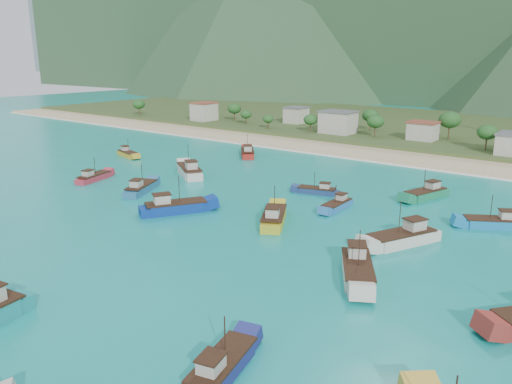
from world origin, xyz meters
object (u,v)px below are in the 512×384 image
Objects in this scene: boat_6 at (317,191)px; boat_10 at (494,224)px; boat_12 at (141,189)px; boat_1 at (190,171)px; boat_5 at (248,153)px; boat_9 at (337,206)px; boat_4 at (175,208)px; boat_8 at (426,194)px; boat_7 at (357,270)px; boat_23 at (221,368)px; boat_25 at (403,239)px; boat_24 at (94,178)px; boat_26 at (128,154)px; boat_27 at (274,218)px.

boat_10 reaches higher than boat_6.
boat_1 is at bearing 74.66° from boat_12.
boat_9 is at bearing -74.16° from boat_5.
boat_4 is 48.41m from boat_8.
boat_7 is at bearing -35.26° from boat_12.
boat_1 is 1.06× the size of boat_4.
boat_9 is (43.89, -28.43, -0.28)m from boat_5.
boat_4 reaches higher than boat_12.
boat_7 reaches higher than boat_23.
boat_9 is at bearing 94.18° from boat_23.
boat_24 is at bearing 28.32° from boat_25.
boat_12 is (7.00, -43.03, -0.08)m from boat_5.
boat_9 is 0.90× the size of boat_26.
boat_5 is at bearing 5.11° from boat_8.
boat_6 is at bearing 70.83° from boat_27.
boat_1 is at bearing 33.77° from boat_8.
boat_23 is (-0.02, -25.45, -0.22)m from boat_7.
boat_1 is 1.47× the size of boat_6.
boat_7 is 1.11× the size of boat_12.
boat_8 is at bearing 111.66° from boat_26.
boat_26 is at bearing 72.88° from boat_6.
boat_4 is 0.98× the size of boat_25.
boat_12 reaches higher than boat_9.
boat_26 is at bearing 131.95° from boat_27.
boat_6 is at bearing 46.57° from boat_8.
boat_24 is 48.83m from boat_27.
boat_7 is (56.01, -25.99, -0.12)m from boat_1.
boat_26 is (-85.85, 31.64, -0.27)m from boat_7.
boat_10 is at bearing 4.39° from boat_27.
boat_23 is at bearing 140.57° from boat_10.
boat_9 is (8.09, -6.53, 0.02)m from boat_6.
boat_12 reaches higher than boat_24.
boat_24 reaches higher than boat_9.
boat_12 is 32.67m from boat_27.
boat_4 is at bearing -106.24° from boat_1.
boat_27 is at bearing -23.58° from boat_12.
boat_27 reaches higher than boat_6.
boat_7 is at bearing 75.98° from boat_23.
boat_4 is 1.15× the size of boat_5.
boat_1 is 28.48m from boat_4.
boat_24 is (-69.27, 34.79, -0.04)m from boat_23.
boat_27 is (-20.60, -3.85, -0.07)m from boat_25.
boat_9 is at bearing 98.84° from boat_26.
boat_9 is at bearing -6.65° from boat_25.
boat_4 is 1.06× the size of boat_27.
boat_27 is (-4.23, -13.67, 0.30)m from boat_9.
boat_1 is 16.81m from boat_12.
boat_8 is 0.96× the size of boat_27.
boat_12 reaches higher than boat_23.
boat_1 is 32.00m from boat_6.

